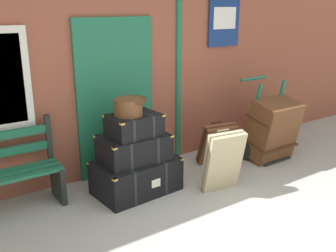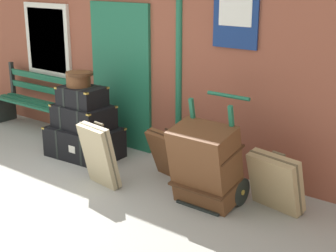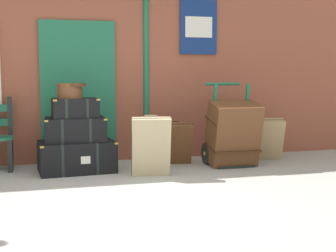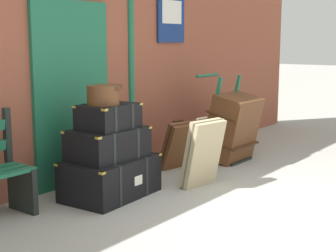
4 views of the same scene
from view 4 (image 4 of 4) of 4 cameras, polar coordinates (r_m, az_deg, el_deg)
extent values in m
plane|color=#A3A099|center=(4.88, 12.26, -10.42)|extent=(60.00, 60.00, 0.00)
cube|color=brown|center=(6.14, -9.95, 8.98)|extent=(10.40, 0.30, 3.20)
cube|color=#1E6647|center=(5.84, -10.78, 3.53)|extent=(1.10, 0.05, 2.10)
cube|color=#123D2A|center=(5.83, -10.71, 3.52)|extent=(0.06, 0.02, 2.10)
cylinder|color=#1E6647|center=(6.56, -4.25, 9.13)|extent=(0.09, 0.09, 3.14)
cube|color=navy|center=(7.21, 0.36, 12.78)|extent=(0.60, 0.02, 0.84)
cube|color=white|center=(7.20, 0.45, 12.78)|extent=(0.44, 0.01, 0.32)
cube|color=black|center=(5.15, -16.15, -6.87)|extent=(0.06, 0.40, 0.45)
cube|color=black|center=(5.19, -17.72, -1.08)|extent=(0.06, 0.06, 0.56)
cube|color=black|center=(5.45, -6.52, -5.79)|extent=(1.04, 0.71, 0.42)
cube|color=black|center=(5.29, -8.09, -6.31)|extent=(0.08, 0.65, 0.43)
cube|color=black|center=(5.62, -5.05, -5.29)|extent=(0.08, 0.65, 0.43)
cube|color=#B79338|center=(4.86, -7.47, -5.31)|extent=(0.05, 0.05, 0.02)
cube|color=#B79338|center=(5.60, -1.05, -3.23)|extent=(0.05, 0.05, 0.02)
cube|color=#B79338|center=(5.26, -12.44, -4.30)|extent=(0.05, 0.05, 0.02)
cube|color=#B79338|center=(5.95, -5.83, -2.51)|extent=(0.05, 0.05, 0.02)
cube|color=silver|center=(5.23, -4.24, -6.44)|extent=(0.36, 0.01, 0.10)
cube|color=black|center=(5.37, -6.81, -1.98)|extent=(0.80, 0.55, 0.32)
cube|color=black|center=(5.25, -8.19, -2.28)|extent=(0.04, 0.55, 0.33)
cube|color=black|center=(5.50, -5.50, -1.68)|extent=(0.04, 0.55, 0.33)
cube|color=#B79338|center=(4.90, -7.87, -1.35)|extent=(0.05, 0.05, 0.02)
cube|color=#B79338|center=(5.45, -2.17, -0.15)|extent=(0.05, 0.05, 0.02)
cube|color=#B79338|center=(5.27, -11.69, -0.70)|extent=(0.05, 0.05, 0.02)
cube|color=#B79338|center=(5.78, -5.97, 0.36)|extent=(0.05, 0.05, 0.02)
cube|color=black|center=(5.31, -6.77, 1.08)|extent=(0.62, 0.47, 0.26)
cube|color=black|center=(5.22, -7.74, 0.90)|extent=(0.06, 0.45, 0.27)
cube|color=black|center=(5.42, -5.82, 1.26)|extent=(0.06, 0.45, 0.27)
cube|color=#B79338|center=(4.96, -7.19, 1.84)|extent=(0.05, 0.05, 0.02)
cube|color=#B79338|center=(5.39, -3.22, 2.51)|extent=(0.05, 0.05, 0.02)
cube|color=#B79338|center=(5.23, -10.46, 2.16)|extent=(0.05, 0.05, 0.02)
cube|color=#B79338|center=(5.64, -6.44, 2.78)|extent=(0.05, 0.05, 0.02)
cylinder|color=brown|center=(5.24, -7.36, 3.49)|extent=(0.33, 0.33, 0.20)
cylinder|color=#432715|center=(5.27, -7.03, 4.40)|extent=(0.35, 0.35, 0.04)
cube|color=black|center=(7.07, 7.43, -3.86)|extent=(0.56, 0.28, 0.03)
cube|color=#1E6647|center=(6.85, 5.04, 0.66)|extent=(0.04, 0.29, 1.18)
cube|color=#1E6647|center=(7.27, 7.15, 1.15)|extent=(0.04, 0.29, 1.18)
cylinder|color=#1E6647|center=(7.13, 4.50, 5.74)|extent=(0.54, 0.04, 0.04)
cylinder|color=black|center=(6.90, 4.26, -2.90)|extent=(0.04, 0.32, 0.32)
cylinder|color=#B79338|center=(6.90, 4.26, -2.90)|extent=(0.07, 0.06, 0.06)
cylinder|color=black|center=(7.44, 6.96, -2.03)|extent=(0.04, 0.32, 0.32)
cylinder|color=#B79338|center=(7.44, 6.96, -2.03)|extent=(0.07, 0.06, 0.06)
cube|color=brown|center=(6.99, 7.37, -0.16)|extent=(0.68, 0.61, 0.95)
cube|color=#432715|center=(7.02, 7.34, -1.71)|extent=(0.70, 0.45, 0.12)
cube|color=#432715|center=(6.96, 7.41, 1.42)|extent=(0.70, 0.45, 0.12)
cube|color=tan|center=(7.77, 7.43, -0.31)|extent=(0.65, 0.44, 0.65)
cylinder|color=brown|center=(7.73, 7.27, 2.06)|extent=(0.16, 0.06, 0.03)
cube|color=brown|center=(7.77, 7.43, -0.31)|extent=(0.63, 0.30, 0.62)
cube|color=tan|center=(5.74, 3.97, -3.11)|extent=(0.53, 0.35, 0.78)
cylinder|color=#71644C|center=(5.67, 3.85, 0.84)|extent=(0.16, 0.05, 0.03)
cube|color=brown|center=(5.74, 3.97, -3.11)|extent=(0.53, 0.25, 0.77)
cube|color=brown|center=(6.55, 1.39, -2.16)|extent=(0.56, 0.43, 0.63)
cylinder|color=#3A2112|center=(6.51, 1.16, 0.58)|extent=(0.16, 0.06, 0.03)
cube|color=#351E10|center=(6.55, 1.39, -2.16)|extent=(0.56, 0.34, 0.60)
camera|label=1|loc=(1.72, 48.44, 26.70)|focal=41.67mm
camera|label=2|loc=(8.85, 43.58, 12.54)|focal=53.03mm
camera|label=3|loc=(4.34, 77.66, -2.11)|focal=50.94mm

